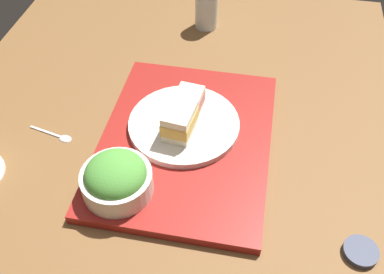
{
  "coord_description": "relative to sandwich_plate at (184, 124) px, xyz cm",
  "views": [
    {
      "loc": [
        -53.23,
        -16.96,
        65.94
      ],
      "look_at": [
        2.42,
        -6.52,
        5.0
      ],
      "focal_mm": 40.55,
      "sensor_mm": 36.0,
      "label": 1
    }
  ],
  "objects": [
    {
      "name": "small_sauce_dish",
      "position": [
        -21.59,
        -34.13,
        -2.16
      ],
      "size": [
        5.84,
        5.84,
        1.13
      ],
      "primitive_type": "cylinder",
      "color": "#33384C",
      "rests_on": "ground_plane"
    },
    {
      "name": "salad_bowl",
      "position": [
        -17.81,
        8.51,
        2.64
      ],
      "size": [
        12.75,
        12.75,
        7.43
      ],
      "color": "silver",
      "rests_on": "serving_tray"
    },
    {
      "name": "sandwich_plate",
      "position": [
        0.0,
        0.0,
        0.0
      ],
      "size": [
        22.76,
        22.76,
        1.36
      ],
      "primitive_type": "cylinder",
      "color": "silver",
      "rests_on": "serving_tray"
    },
    {
      "name": "drinking_glass",
      "position": [
        40.58,
        2.05,
        2.45
      ],
      "size": [
        6.02,
        6.02,
        10.34
      ],
      "primitive_type": "cylinder",
      "color": "silver",
      "rests_on": "ground_plane"
    },
    {
      "name": "sandwich_far",
      "position": [
        2.84,
        -0.24,
        3.09
      ],
      "size": [
        8.34,
        6.21,
        4.83
      ],
      "color": "#EFE5C1",
      "rests_on": "sandwich_plate"
    },
    {
      "name": "ground_plane",
      "position": [
        -7.76,
        3.85,
        -4.22
      ],
      "size": [
        140.0,
        100.0,
        3.0
      ],
      "primitive_type": "cube",
      "color": "brown"
    },
    {
      "name": "sandwich_near",
      "position": [
        -2.84,
        0.24,
        3.64
      ],
      "size": [
        8.41,
        6.35,
        5.92
      ],
      "color": "#EFE5C1",
      "rests_on": "sandwich_plate"
    },
    {
      "name": "serving_tray",
      "position": [
        -3.02,
        -0.98,
        -1.7
      ],
      "size": [
        44.34,
        33.73,
        2.04
      ],
      "primitive_type": "cube",
      "color": "maroon",
      "rests_on": "ground_plane"
    },
    {
      "name": "teaspoon",
      "position": [
        -5.83,
        25.29,
        -2.37
      ],
      "size": [
        3.48,
        10.17,
        0.8
      ],
      "color": "silver",
      "rests_on": "ground_plane"
    }
  ]
}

